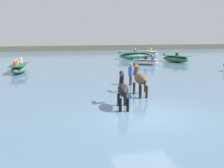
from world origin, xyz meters
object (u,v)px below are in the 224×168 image
object	(u,v)px
boat_near_starboard	(135,56)
person_wading_close	(131,76)
boat_distant_east	(151,53)
boat_mid_outer	(19,68)
boat_far_offshore	(146,62)
horse_lead_bay	(140,80)
horse_trailing_black	(123,90)
boat_far_inshore	(176,59)

from	to	relation	value
boat_near_starboard	person_wading_close	size ratio (longest dim) A/B	2.65
boat_distant_east	boat_mid_outer	bearing A→B (deg)	-141.68
boat_mid_outer	boat_far_offshore	world-z (taller)	boat_mid_outer
horse_lead_bay	boat_near_starboard	size ratio (longest dim) A/B	0.44
horse_lead_bay	boat_far_offshore	size ratio (longest dim) A/B	0.74
horse_trailing_black	boat_mid_outer	distance (m)	12.66
boat_distant_east	person_wading_close	world-z (taller)	person_wading_close
boat_far_inshore	boat_mid_outer	xyz separation A→B (m)	(-15.48, -4.23, -0.01)
boat_near_starboard	boat_mid_outer	bearing A→B (deg)	-145.50
boat_distant_east	boat_near_starboard	size ratio (longest dim) A/B	0.80
boat_mid_outer	person_wading_close	xyz separation A→B (m)	(7.26, -6.71, 0.23)
boat_mid_outer	boat_far_inshore	bearing A→B (deg)	15.28
boat_distant_east	horse_lead_bay	bearing A→B (deg)	-111.87
boat_far_inshore	boat_mid_outer	distance (m)	16.05
boat_far_inshore	boat_far_offshore	world-z (taller)	boat_far_inshore
boat_far_offshore	horse_lead_bay	bearing A→B (deg)	-110.79
person_wading_close	boat_far_offshore	bearing A→B (deg)	65.56
horse_trailing_black	boat_far_offshore	distance (m)	15.27
horse_lead_bay	horse_trailing_black	distance (m)	2.42
person_wading_close	horse_trailing_black	bearing A→B (deg)	-110.21
boat_far_offshore	person_wading_close	bearing A→B (deg)	-114.44
boat_far_offshore	boat_near_starboard	bearing A→B (deg)	82.66
boat_distant_east	boat_near_starboard	distance (m)	5.24
boat_near_starboard	horse_trailing_black	bearing A→B (deg)	-108.75
boat_far_inshore	boat_mid_outer	bearing A→B (deg)	-164.72
boat_far_inshore	boat_near_starboard	bearing A→B (deg)	127.45
person_wading_close	boat_far_inshore	bearing A→B (deg)	53.07
horse_lead_bay	person_wading_close	bearing A→B (deg)	83.24
boat_far_inshore	boat_distant_east	bearing A→B (deg)	88.57
boat_distant_east	person_wading_close	distance (m)	20.89
horse_lead_bay	boat_far_inshore	xyz separation A→B (m)	(8.54, 13.62, -0.48)
boat_far_inshore	boat_near_starboard	size ratio (longest dim) A/B	0.79
boat_distant_east	boat_near_starboard	world-z (taller)	boat_near_starboard
boat_near_starboard	boat_distant_east	bearing A→B (deg)	49.23
boat_far_inshore	boat_distant_east	world-z (taller)	boat_far_inshore
boat_mid_outer	boat_far_offshore	xyz separation A→B (m)	(11.52, 2.67, -0.05)
boat_distant_east	person_wading_close	size ratio (longest dim) A/B	2.11
boat_far_inshore	person_wading_close	bearing A→B (deg)	-126.93
horse_trailing_black	boat_near_starboard	size ratio (longest dim) A/B	0.41
horse_lead_bay	horse_trailing_black	bearing A→B (deg)	-125.28
horse_trailing_black	boat_far_offshore	size ratio (longest dim) A/B	0.70
horse_trailing_black	boat_distant_east	xyz separation A→B (m)	(10.14, 23.77, -0.46)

